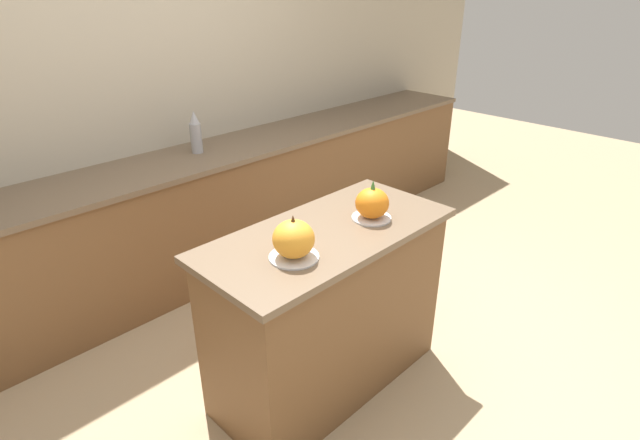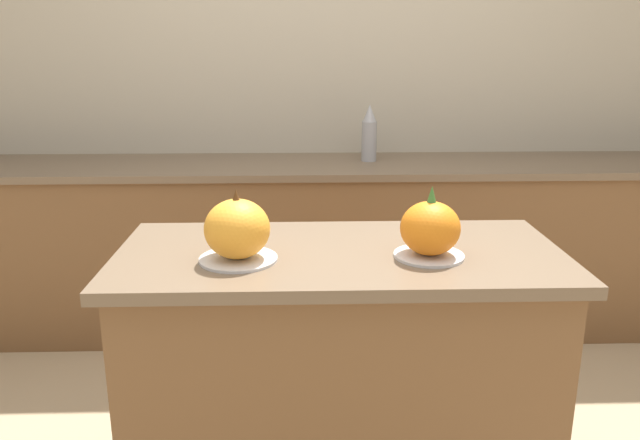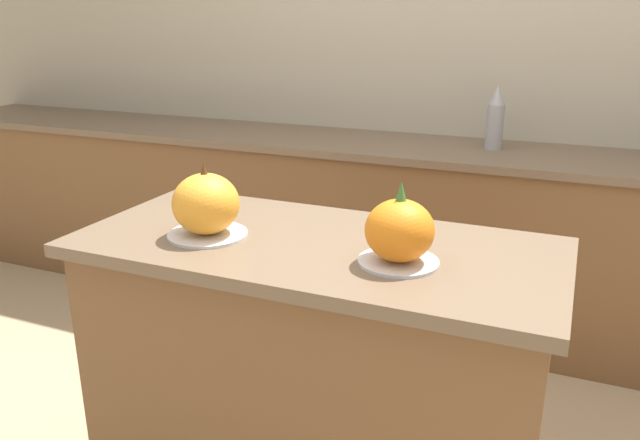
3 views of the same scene
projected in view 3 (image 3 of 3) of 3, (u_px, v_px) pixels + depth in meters
wall_back at (457, 62)px, 3.06m from camera, size 8.00×0.06×2.50m
kitchen_island at (315, 391)px, 1.77m from camera, size 1.27×0.59×0.91m
back_counter at (432, 237)px, 3.03m from camera, size 6.00×0.60×0.89m
pumpkin_cake_left at (206, 206)px, 1.64m from camera, size 0.21×0.21×0.20m
pumpkin_cake_right at (399, 232)px, 1.46m from camera, size 0.19×0.19×0.20m
bottle_tall at (495, 119)px, 2.80m from camera, size 0.08×0.08×0.29m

